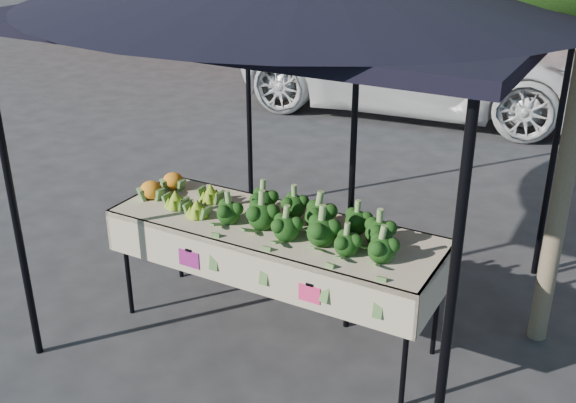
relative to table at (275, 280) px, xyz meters
name	(u,v)px	position (x,y,z in m)	size (l,w,h in m)	color
ground	(272,327)	(-0.05, 0.04, -0.45)	(90.00, 90.00, 0.00)	#252527
table	(275,280)	(0.00, 0.00, 0.00)	(2.40, 0.81, 0.90)	#BFB28B
canopy	(313,146)	(0.09, 0.41, 0.92)	(3.16, 3.16, 2.74)	black
broccoli_heap	(311,216)	(0.27, 0.03, 0.57)	(1.35, 0.55, 0.24)	black
romanesco_cluster	(195,195)	(-0.67, -0.01, 0.54)	(0.41, 0.45, 0.18)	#89B129
cauliflower_pair	(162,183)	(-1.04, 0.07, 0.53)	(0.21, 0.41, 0.17)	orange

